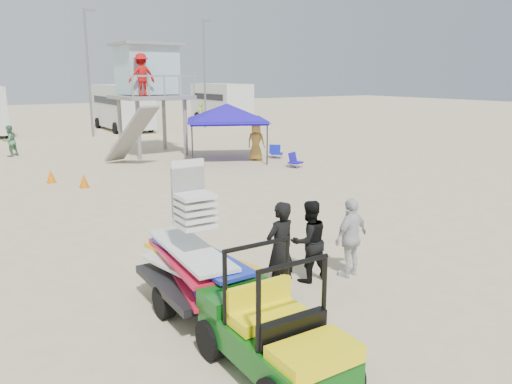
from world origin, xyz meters
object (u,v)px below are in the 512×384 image
surf_trailer (195,258)px  canopy_blue (227,107)px  man_left (280,249)px  lifeguard_tower (147,74)px  utility_cart (274,321)px

surf_trailer → canopy_blue: canopy_blue is taller
man_left → lifeguard_tower: (4.06, 17.31, 3.10)m
utility_cart → man_left: size_ratio=1.28×
surf_trailer → lifeguard_tower: bearing=71.8°
man_left → canopy_blue: 15.28m
lifeguard_tower → canopy_blue: bearing=-55.4°
lifeguard_tower → utility_cart: bearing=-106.1°
canopy_blue → man_left: bearing=-115.5°
utility_cart → man_left: man_left is taller
utility_cart → surf_trailer: size_ratio=0.85×
lifeguard_tower → canopy_blue: lifeguard_tower is taller
utility_cart → man_left: bearing=53.2°
canopy_blue → utility_cart: bearing=-117.1°
utility_cart → lifeguard_tower: 20.38m
lifeguard_tower → man_left: bearing=-103.2°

